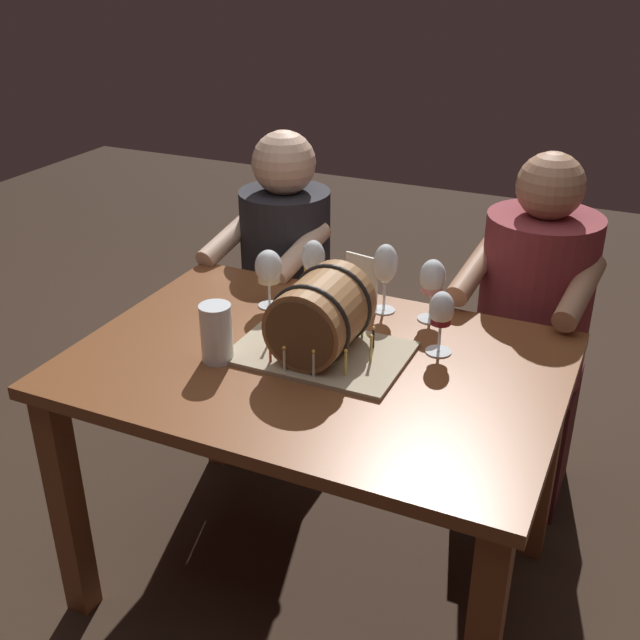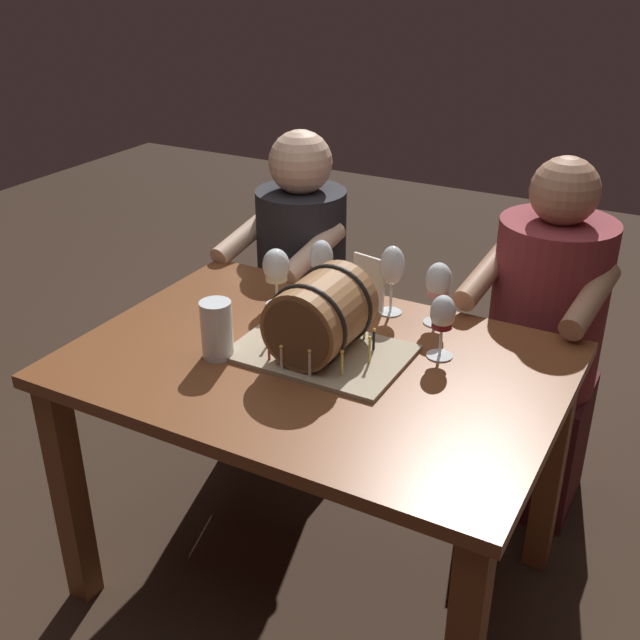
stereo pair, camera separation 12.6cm
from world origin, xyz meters
name	(u,v)px [view 2 (the right image)]	position (x,y,z in m)	size (l,w,h in m)	color
ground_plane	(317,575)	(0.00, 0.00, 0.00)	(8.00, 8.00, 0.00)	#332319
dining_table	(316,397)	(0.00, 0.00, 0.64)	(1.25, 0.88, 0.75)	brown
barrel_cake	(320,319)	(0.00, 0.03, 0.86)	(0.45, 0.31, 0.23)	tan
wine_glass_amber	(322,260)	(-0.16, 0.32, 0.88)	(0.07, 0.07, 0.19)	white
wine_glass_red	(443,316)	(0.28, 0.17, 0.87)	(0.07, 0.07, 0.17)	white
wine_glass_empty	(392,267)	(0.06, 0.34, 0.90)	(0.07, 0.07, 0.21)	white
wine_glass_rose	(438,283)	(0.20, 0.34, 0.88)	(0.07, 0.07, 0.18)	white
wine_glass_white	(276,268)	(-0.26, 0.23, 0.87)	(0.08, 0.08, 0.18)	white
beer_pint	(217,330)	(-0.23, -0.11, 0.83)	(0.08, 0.08, 0.16)	white
menu_card	(369,282)	(-0.02, 0.34, 0.83)	(0.11, 0.01, 0.16)	silver
person_seated_left	(301,304)	(-0.44, 0.68, 0.53)	(0.38, 0.48, 1.16)	black
person_seated_right	(541,354)	(0.44, 0.68, 0.55)	(0.42, 0.50, 1.18)	#4C1B1E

